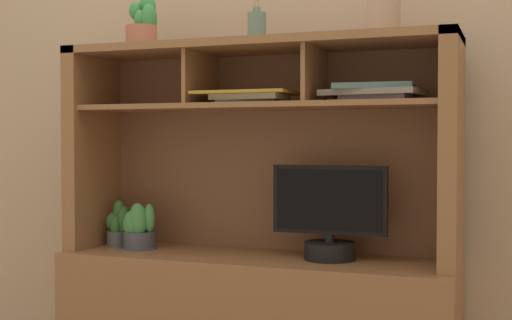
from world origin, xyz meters
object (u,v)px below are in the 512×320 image
(media_console, at_px, (257,291))
(potted_succulent, at_px, (143,27))
(potted_fern, at_px, (119,227))
(ceramic_vase, at_px, (384,5))
(tv_monitor, at_px, (329,220))
(potted_orchid, at_px, (139,230))
(diffuser_bottle, at_px, (257,26))
(magazine_stack_centre, at_px, (248,96))
(magazine_stack_left, at_px, (374,92))

(media_console, relative_size, potted_succulent, 6.89)
(potted_fern, height_order, ceramic_vase, ceramic_vase)
(tv_monitor, bearing_deg, potted_orchid, -178.36)
(diffuser_bottle, xyz_separation_m, ceramic_vase, (0.49, -0.04, 0.04))
(potted_orchid, height_order, magazine_stack_centre, magazine_stack_centre)
(diffuser_bottle, relative_size, ceramic_vase, 1.65)
(potted_fern, xyz_separation_m, ceramic_vase, (1.09, -0.04, 0.83))
(media_console, xyz_separation_m, tv_monitor, (0.29, -0.01, 0.28))
(media_console, distance_m, magazine_stack_centre, 0.74)
(magazine_stack_centre, distance_m, diffuser_bottle, 0.27)
(media_console, distance_m, tv_monitor, 0.40)
(potted_fern, distance_m, potted_succulent, 0.82)
(media_console, bearing_deg, magazine_stack_left, -3.43)
(potted_succulent, bearing_deg, magazine_stack_left, -1.14)
(ceramic_vase, bearing_deg, tv_monitor, 171.80)
(tv_monitor, xyz_separation_m, magazine_stack_left, (0.17, -0.02, 0.46))
(potted_fern, distance_m, diffuser_bottle, 0.99)
(ceramic_vase, bearing_deg, potted_succulent, 178.45)
(magazine_stack_centre, xyz_separation_m, ceramic_vase, (0.50, 0.01, 0.31))
(potted_orchid, xyz_separation_m, ceramic_vase, (0.98, -0.01, 0.83))
(diffuser_bottle, relative_size, potted_succulent, 1.52)
(media_console, xyz_separation_m, potted_orchid, (-0.49, -0.03, 0.22))
(media_console, xyz_separation_m, magazine_stack_centre, (-0.02, -0.05, 0.74))
(tv_monitor, relative_size, potted_succulent, 1.95)
(potted_fern, xyz_separation_m, magazine_stack_centre, (0.59, -0.06, 0.52))
(tv_monitor, bearing_deg, potted_succulent, -179.80)
(ceramic_vase, bearing_deg, magazine_stack_left, 166.92)
(potted_succulent, height_order, ceramic_vase, potted_succulent)
(tv_monitor, relative_size, diffuser_bottle, 1.28)
(media_console, xyz_separation_m, potted_succulent, (-0.48, -0.01, 1.03))
(tv_monitor, bearing_deg, potted_fern, 179.04)
(magazine_stack_centre, distance_m, potted_succulent, 0.55)
(media_console, bearing_deg, diffuser_bottle, 90.00)
(magazine_stack_left, height_order, magazine_stack_centre, magazine_stack_left)
(potted_fern, height_order, magazine_stack_left, magazine_stack_left)
(tv_monitor, xyz_separation_m, diffuser_bottle, (-0.29, 0.01, 0.72))
(tv_monitor, bearing_deg, ceramic_vase, -8.20)
(magazine_stack_left, bearing_deg, diffuser_bottle, 176.04)
(tv_monitor, distance_m, ceramic_vase, 0.79)
(media_console, relative_size, tv_monitor, 3.52)
(potted_orchid, height_order, potted_succulent, potted_succulent)
(magazine_stack_left, bearing_deg, ceramic_vase, -13.08)
(potted_orchid, relative_size, diffuser_bottle, 0.56)
(potted_succulent, bearing_deg, magazine_stack_centre, -4.87)
(potted_succulent, bearing_deg, potted_orchid, -125.78)
(magazine_stack_left, bearing_deg, potted_fern, 178.05)
(potted_fern, distance_m, magazine_stack_centre, 0.79)
(magazine_stack_centre, height_order, potted_succulent, potted_succulent)
(potted_orchid, relative_size, potted_fern, 0.98)
(tv_monitor, xyz_separation_m, potted_succulent, (-0.77, -0.00, 0.74))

